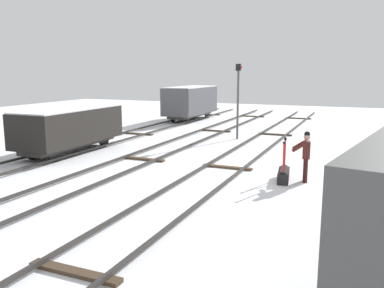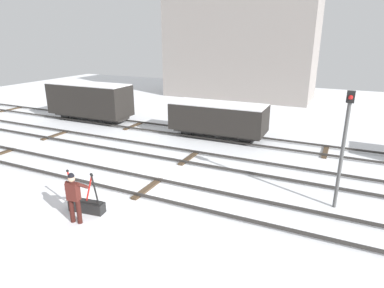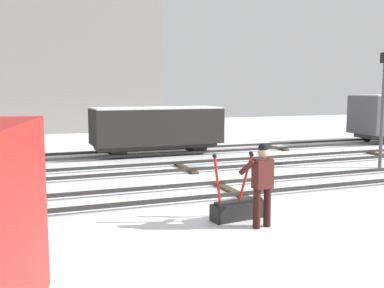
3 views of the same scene
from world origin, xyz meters
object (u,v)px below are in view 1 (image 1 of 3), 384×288
Objects in this scene: rail_worker at (305,153)px; freight_car_mid_siding at (191,101)px; switch_lever_frame at (284,174)px; signal_post at (238,94)px; freight_car_near_switch at (70,127)px.

freight_car_mid_siding is at bearing 27.96° from rail_worker.
switch_lever_frame is 8.76m from signal_post.
freight_car_near_switch is at bearing -179.40° from freight_car_mid_siding.
switch_lever_frame is 9.82m from freight_car_near_switch.
freight_car_mid_siding is at bearing 39.58° from signal_post.
signal_post is at bearing -42.71° from freight_car_near_switch.
freight_car_mid_siding is 1.03× the size of freight_car_near_switch.
freight_car_near_switch is at bearing 138.43° from signal_post.
freight_car_near_switch is (-6.57, 5.82, -1.26)m from signal_post.
signal_post reaches higher than rail_worker.
freight_car_near_switch reaches higher than switch_lever_frame.
freight_car_near_switch is (0.79, 10.38, 0.23)m from rail_worker.
freight_car_near_switch is at bearing 76.53° from switch_lever_frame.
freight_car_mid_siding is at bearing 25.89° from switch_lever_frame.
rail_worker reaches higher than switch_lever_frame.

